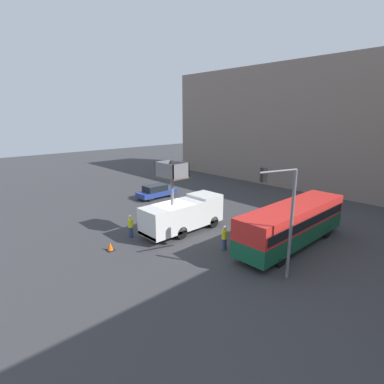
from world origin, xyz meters
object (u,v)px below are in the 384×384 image
(utility_truck, at_px, (183,213))
(road_worker_near_truck, at_px, (131,226))
(city_bus, at_px, (293,222))
(road_worker_directing, at_px, (225,238))
(traffic_cone_near_truck, at_px, (110,247))
(parked_car_curbside, at_px, (156,191))
(traffic_light_pole, at_px, (281,203))

(utility_truck, relative_size, road_worker_near_truck, 3.85)
(city_bus, bearing_deg, road_worker_directing, 152.52)
(road_worker_near_truck, height_order, traffic_cone_near_truck, road_worker_near_truck)
(city_bus, relative_size, traffic_cone_near_truck, 17.60)
(traffic_cone_near_truck, bearing_deg, road_worker_near_truck, 114.00)
(utility_truck, distance_m, traffic_cone_near_truck, 6.25)
(road_worker_near_truck, bearing_deg, parked_car_curbside, -65.78)
(road_worker_directing, bearing_deg, traffic_light_pole, -21.10)
(traffic_light_pole, distance_m, traffic_cone_near_truck, 11.80)
(traffic_light_pole, height_order, traffic_cone_near_truck, traffic_light_pole)
(road_worker_directing, height_order, parked_car_curbside, road_worker_directing)
(parked_car_curbside, bearing_deg, utility_truck, -24.74)
(road_worker_near_truck, xyz_separation_m, parked_car_curbside, (-7.98, 8.28, -0.16))
(utility_truck, height_order, road_worker_directing, utility_truck)
(utility_truck, height_order, city_bus, utility_truck)
(traffic_cone_near_truck, bearing_deg, parked_car_curbside, 130.41)
(utility_truck, distance_m, city_bus, 8.30)
(city_bus, xyz_separation_m, traffic_light_pole, (1.22, -3.93, 2.42))
(utility_truck, height_order, traffic_cone_near_truck, utility_truck)
(traffic_light_pole, height_order, road_worker_directing, traffic_light_pole)
(traffic_light_pole, bearing_deg, road_worker_directing, -178.16)
(utility_truck, xyz_separation_m, road_worker_directing, (4.49, -0.15, -0.69))
(traffic_cone_near_truck, bearing_deg, traffic_light_pole, 32.93)
(utility_truck, bearing_deg, road_worker_directing, -1.86)
(city_bus, height_order, traffic_light_pole, traffic_light_pole)
(utility_truck, distance_m, parked_car_curbside, 10.82)
(utility_truck, xyz_separation_m, parked_car_curbside, (-9.80, 4.52, -0.80))
(road_worker_directing, height_order, traffic_cone_near_truck, road_worker_directing)
(city_bus, xyz_separation_m, road_worker_directing, (-2.83, -4.06, -0.92))
(city_bus, distance_m, road_worker_directing, 5.03)
(road_worker_directing, bearing_deg, parked_car_curbside, 138.98)
(utility_truck, relative_size, city_bus, 0.66)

